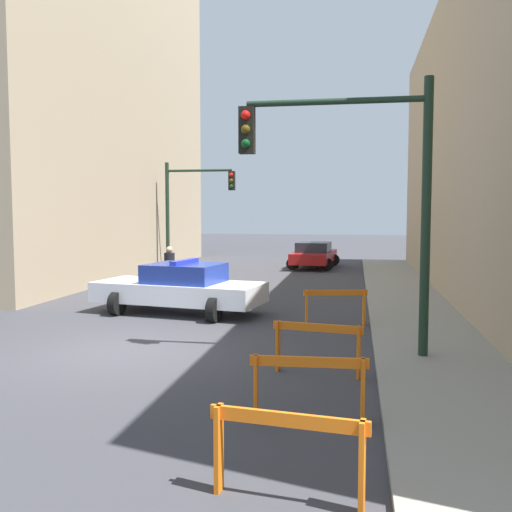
# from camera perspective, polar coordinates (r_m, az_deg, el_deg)

# --- Properties ---
(ground_plane) EXTENTS (120.00, 120.00, 0.00)m
(ground_plane) POSITION_cam_1_polar(r_m,az_deg,el_deg) (12.06, -13.04, -9.30)
(ground_plane) COLOR #38383D
(sidewalk_right) EXTENTS (2.40, 44.00, 0.12)m
(sidewalk_right) POSITION_cam_1_polar(r_m,az_deg,el_deg) (11.23, 18.03, -10.11)
(sidewalk_right) COLOR gray
(sidewalk_right) RESTS_ON ground_plane
(traffic_light_near) EXTENTS (3.64, 0.35, 5.20)m
(traffic_light_near) POSITION_cam_1_polar(r_m,az_deg,el_deg) (11.05, 10.63, 7.94)
(traffic_light_near) COLOR black
(traffic_light_near) RESTS_ON sidewalk_right
(traffic_light_far) EXTENTS (3.44, 0.35, 5.20)m
(traffic_light_far) POSITION_cam_1_polar(r_m,az_deg,el_deg) (27.67, -6.71, 5.58)
(traffic_light_far) COLOR black
(traffic_light_far) RESTS_ON ground_plane
(police_car) EXTENTS (4.95, 2.87, 1.52)m
(police_car) POSITION_cam_1_polar(r_m,az_deg,el_deg) (16.05, -7.58, -3.17)
(police_car) COLOR white
(police_car) RESTS_ON ground_plane
(parked_car_near) EXTENTS (2.51, 4.43, 1.31)m
(parked_car_near) POSITION_cam_1_polar(r_m,az_deg,el_deg) (28.88, 5.81, 0.13)
(parked_car_near) COLOR maroon
(parked_car_near) RESTS_ON ground_plane
(pedestrian_crossing) EXTENTS (0.47, 0.47, 1.66)m
(pedestrian_crossing) POSITION_cam_1_polar(r_m,az_deg,el_deg) (19.69, -8.64, -1.37)
(pedestrian_crossing) COLOR #382D23
(pedestrian_crossing) RESTS_ON ground_plane
(barrier_front) EXTENTS (1.59, 0.35, 0.90)m
(barrier_front) POSITION_cam_1_polar(r_m,az_deg,el_deg) (5.84, 3.18, -18.00)
(barrier_front) COLOR orange
(barrier_front) RESTS_ON ground_plane
(barrier_mid) EXTENTS (1.60, 0.24, 0.90)m
(barrier_mid) POSITION_cam_1_polar(r_m,az_deg,el_deg) (7.87, 5.29, -12.00)
(barrier_mid) COLOR orange
(barrier_mid) RESTS_ON ground_plane
(barrier_back) EXTENTS (1.59, 0.40, 0.90)m
(barrier_back) POSITION_cam_1_polar(r_m,az_deg,el_deg) (10.09, 6.15, -8.32)
(barrier_back) COLOR orange
(barrier_back) RESTS_ON ground_plane
(barrier_corner) EXTENTS (1.58, 0.45, 0.90)m
(barrier_corner) POSITION_cam_1_polar(r_m,az_deg,el_deg) (14.38, 7.94, -4.50)
(barrier_corner) COLOR orange
(barrier_corner) RESTS_ON ground_plane
(traffic_cone) EXTENTS (0.36, 0.36, 0.66)m
(traffic_cone) POSITION_cam_1_polar(r_m,az_deg,el_deg) (14.87, -4.36, -5.34)
(traffic_cone) COLOR black
(traffic_cone) RESTS_ON ground_plane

